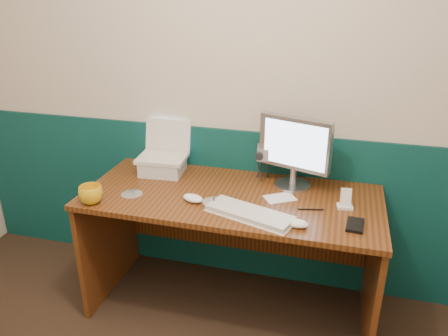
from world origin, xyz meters
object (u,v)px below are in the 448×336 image
(laptop, at_px, (161,141))
(camcorder, at_px, (263,163))
(mug, at_px, (91,194))
(desk, at_px, (231,253))
(keyboard, at_px, (250,214))
(monitor, at_px, (295,153))

(laptop, height_order, camcorder, laptop)
(mug, bearing_deg, desk, 22.36)
(desk, height_order, mug, mug)
(camcorder, bearing_deg, desk, -125.60)
(keyboard, bearing_deg, monitor, 86.14)
(keyboard, xyz_separation_m, camcorder, (-0.02, 0.46, 0.09))
(camcorder, bearing_deg, mug, -155.93)
(desk, distance_m, camcorder, 0.55)
(mug, relative_size, camcorder, 0.60)
(laptop, bearing_deg, keyboard, -36.54)
(laptop, height_order, mug, laptop)
(desk, relative_size, keyboard, 3.68)
(monitor, height_order, keyboard, monitor)
(keyboard, height_order, mug, mug)
(laptop, relative_size, mug, 2.31)
(laptop, xyz_separation_m, monitor, (0.78, 0.01, 0.00))
(monitor, distance_m, keyboard, 0.47)
(monitor, xyz_separation_m, mug, (-0.99, -0.47, -0.15))
(monitor, bearing_deg, keyboard, -93.86)
(keyboard, bearing_deg, laptop, 165.85)
(laptop, xyz_separation_m, camcorder, (0.60, 0.07, -0.10))
(camcorder, bearing_deg, laptop, 177.18)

